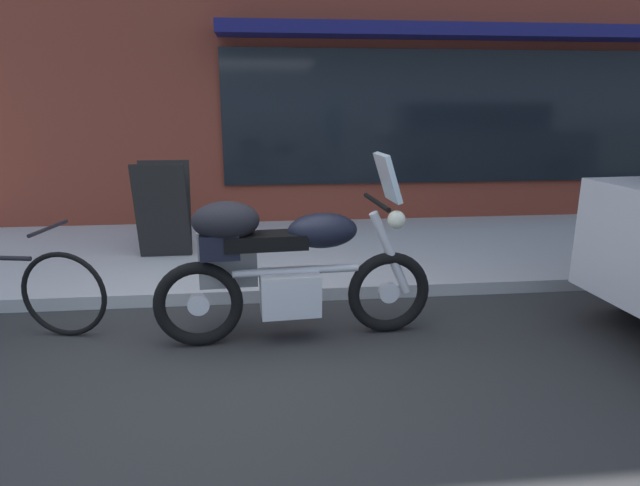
{
  "coord_description": "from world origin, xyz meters",
  "views": [
    {
      "loc": [
        0.26,
        -3.31,
        1.76
      ],
      "look_at": [
        0.68,
        0.61,
        0.7
      ],
      "focal_mm": 29.41,
      "sensor_mm": 36.0,
      "label": 1
    }
  ],
  "objects": [
    {
      "name": "parked_bicycle",
      "position": [
        -1.79,
        0.73,
        0.37
      ],
      "size": [
        1.66,
        0.5,
        0.93
      ],
      "color": "black",
      "rests_on": "ground_plane"
    },
    {
      "name": "sandwich_board_sign",
      "position": [
        -0.84,
        2.4,
        0.64
      ],
      "size": [
        0.55,
        0.43,
        1.02
      ],
      "color": "black",
      "rests_on": "sidewalk_curb"
    },
    {
      "name": "touring_motorcycle",
      "position": [
        0.34,
        0.43,
        0.61
      ],
      "size": [
        2.1,
        0.62,
        1.4
      ],
      "color": "black",
      "rests_on": "ground_plane"
    },
    {
      "name": "ground_plane",
      "position": [
        0.0,
        0.0,
        0.0
      ],
      "size": [
        80.0,
        80.0,
        0.0
      ],
      "primitive_type": "plane",
      "color": "#2B2B2B"
    }
  ]
}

